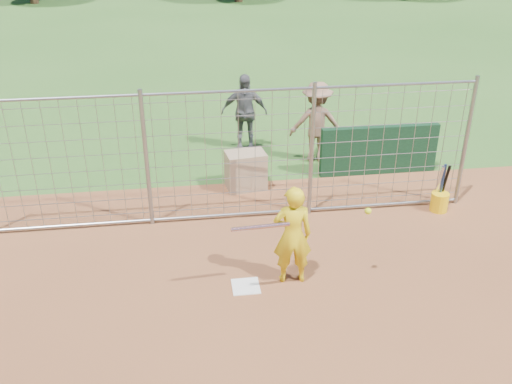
{
  "coord_description": "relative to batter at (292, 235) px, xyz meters",
  "views": [
    {
      "loc": [
        -0.84,
        -7.44,
        5.41
      ],
      "look_at": [
        0.3,
        0.8,
        1.15
      ],
      "focal_mm": 40.0,
      "sensor_mm": 36.0,
      "label": 1
    }
  ],
  "objects": [
    {
      "name": "bucket_with_bats",
      "position": [
        3.29,
        1.86,
        -0.58
      ],
      "size": [
        0.34,
        0.34,
        0.98
      ],
      "color": "yellow",
      "rests_on": "ground"
    },
    {
      "name": "dugout_wall",
      "position": [
        2.66,
        3.71,
        -0.28
      ],
      "size": [
        2.6,
        0.2,
        1.1
      ],
      "primitive_type": "cube",
      "color": "#11381E",
      "rests_on": "ground"
    },
    {
      "name": "home_plate",
      "position": [
        -0.74,
        -0.09,
        -0.82
      ],
      "size": [
        0.43,
        0.43,
        0.02
      ],
      "primitive_type": "cube",
      "color": "silver",
      "rests_on": "ground"
    },
    {
      "name": "equipment_bin",
      "position": [
        -0.32,
        3.36,
        -0.43
      ],
      "size": [
        0.87,
        0.66,
        0.8
      ],
      "primitive_type": "cube",
      "rotation": [
        0.0,
        0.0,
        0.14
      ],
      "color": "tan",
      "rests_on": "ground"
    },
    {
      "name": "bystander_c",
      "position": [
        1.45,
        4.57,
        0.1
      ],
      "size": [
        1.28,
        0.84,
        1.87
      ],
      "primitive_type": "imported",
      "rotation": [
        0.0,
        0.0,
        3.02
      ],
      "color": "#90644E",
      "rests_on": "ground"
    },
    {
      "name": "backstop_fence",
      "position": [
        -0.74,
        2.11,
        0.43
      ],
      "size": [
        9.08,
        0.08,
        2.6
      ],
      "color": "gray",
      "rests_on": "ground"
    },
    {
      "name": "equipment_in_play",
      "position": [
        -0.15,
        -0.3,
        0.41
      ],
      "size": [
        2.14,
        0.3,
        0.11
      ],
      "color": "silver",
      "rests_on": "ground"
    },
    {
      "name": "batter",
      "position": [
        0.0,
        0.0,
        0.0
      ],
      "size": [
        0.63,
        0.43,
        1.66
      ],
      "primitive_type": "imported",
      "rotation": [
        0.0,
        0.0,
        3.09
      ],
      "color": "yellow",
      "rests_on": "ground"
    },
    {
      "name": "ground",
      "position": [
        -0.74,
        0.11,
        -0.83
      ],
      "size": [
        100.0,
        100.0,
        0.0
      ],
      "primitive_type": "plane",
      "color": "#2D591E",
      "rests_on": "ground"
    },
    {
      "name": "bystander_b",
      "position": [
        -0.09,
        5.47,
        0.1
      ],
      "size": [
        1.14,
        0.58,
        1.86
      ],
      "primitive_type": "imported",
      "rotation": [
        0.0,
        0.0,
        -0.12
      ],
      "color": "#55565A",
      "rests_on": "ground"
    }
  ]
}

